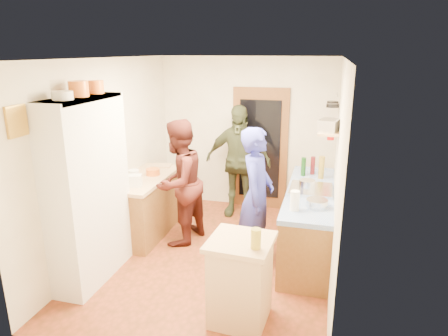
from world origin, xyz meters
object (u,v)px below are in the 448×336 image
at_px(person_hob, 259,197).
at_px(right_counter_base, 309,223).
at_px(island_base, 240,283).
at_px(person_left, 183,182).
at_px(person_back, 239,161).
at_px(hutch_body, 89,192).

bearing_deg(person_hob, right_counter_base, -54.91).
height_order(island_base, person_hob, person_hob).
xyz_separation_m(person_hob, person_left, (-1.14, 0.30, 0.00)).
xyz_separation_m(island_base, person_hob, (-0.04, 1.25, 0.46)).
relative_size(right_counter_base, person_back, 1.18).
bearing_deg(person_left, hutch_body, -17.52).
distance_m(hutch_body, person_back, 2.66).
height_order(right_counter_base, person_back, person_back).
xyz_separation_m(right_counter_base, island_base, (-0.59, -1.68, 0.01)).
bearing_deg(person_back, person_hob, -65.92).
xyz_separation_m(right_counter_base, person_back, (-1.23, 1.03, 0.51)).
distance_m(right_counter_base, island_base, 1.78).
height_order(hutch_body, person_left, hutch_body).
height_order(person_left, person_back, person_back).
xyz_separation_m(hutch_body, person_back, (1.27, 2.33, -0.17)).
bearing_deg(person_left, person_hob, 89.59).
bearing_deg(island_base, person_hob, 91.99).
xyz_separation_m(person_left, person_back, (0.55, 1.16, 0.03)).
relative_size(hutch_body, right_counter_base, 1.00).
bearing_deg(person_back, hutch_body, -116.73).
bearing_deg(person_hob, island_base, -177.33).
xyz_separation_m(right_counter_base, person_hob, (-0.63, -0.43, 0.47)).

